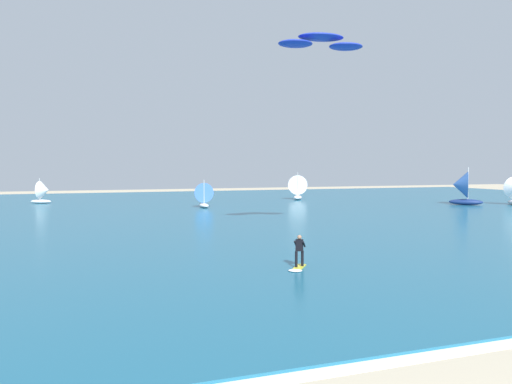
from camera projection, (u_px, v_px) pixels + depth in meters
The scene contains 8 objects.
ocean at pixel (158, 212), 55.82m from camera, with size 160.00×90.00×0.10m, color #1E607F.
shoreline_foam at pixel (427, 346), 14.25m from camera, with size 87.60×1.91×0.01m, color white.
kitesurfer at pixel (299, 256), 24.71m from camera, with size 1.62×1.91×1.67m.
kite at pixel (321, 42), 35.49m from camera, with size 6.60×2.77×0.97m.
sailboat_center_horizon at pixel (461, 188), 65.71m from camera, with size 4.54×4.43×5.09m.
sailboat_mid_right at pixel (298, 187), 76.61m from camera, with size 3.47×3.85×4.28m.
sailboat_far_left at pixel (203, 195), 61.71m from camera, with size 2.49×2.96×3.49m.
sailboat_outermost at pixel (44, 192), 68.17m from camera, with size 3.15×2.82×3.54m.
Camera 1 is at (-7.97, -4.39, 5.25)m, focal length 34.25 mm.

